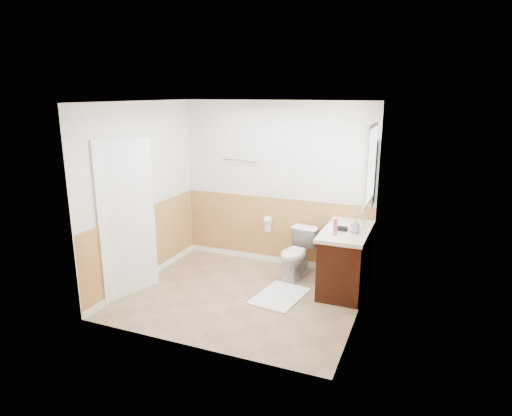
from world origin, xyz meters
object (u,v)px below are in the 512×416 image
at_px(bath_mat, 280,296).
at_px(lotion_bottle, 335,227).
at_px(vanity_cabinet, 346,261).
at_px(soap_dispenser, 355,226).
at_px(toilet, 297,254).

relative_size(bath_mat, lotion_bottle, 3.64).
xyz_separation_m(vanity_cabinet, soap_dispenser, (0.12, -0.12, 0.54)).
relative_size(vanity_cabinet, lotion_bottle, 5.00).
bearing_deg(bath_mat, vanity_cabinet, 38.08).
xyz_separation_m(vanity_cabinet, lotion_bottle, (-0.10, -0.31, 0.56)).
xyz_separation_m(toilet, bath_mat, (0.00, -0.73, -0.34)).
height_order(bath_mat, vanity_cabinet, vanity_cabinet).
bearing_deg(soap_dispenser, lotion_bottle, -140.37).
bearing_deg(toilet, bath_mat, -81.32).
height_order(vanity_cabinet, lotion_bottle, lotion_bottle).
bearing_deg(toilet, vanity_cabinet, -3.07).
bearing_deg(bath_mat, toilet, 90.00).
distance_m(toilet, lotion_bottle, 1.00).
bearing_deg(bath_mat, soap_dispenser, 27.85).
xyz_separation_m(bath_mat, soap_dispenser, (0.86, 0.45, 0.93)).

